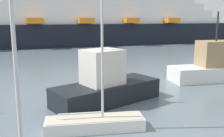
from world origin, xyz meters
TOP-DOWN VIEW (x-y plane):
  - sailboat_2 at (-3.53, 4.55)m, footprint 6.04×2.62m
  - fishing_boat_0 at (-1.31, 9.18)m, footprint 9.33×5.80m
  - fishing_boat_1 at (11.73, 12.41)m, footprint 8.93×4.08m
  - cruise_ship at (1.39, 54.68)m, footprint 94.21×16.49m

SIDE VIEW (x-z plane):
  - sailboat_2 at x=-3.53m, z-range -3.76..4.72m
  - fishing_boat_0 at x=-1.31m, z-range -2.25..5.08m
  - fishing_boat_1 at x=11.73m, z-range -2.10..5.15m
  - cruise_ship at x=1.39m, z-range -2.98..13.64m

